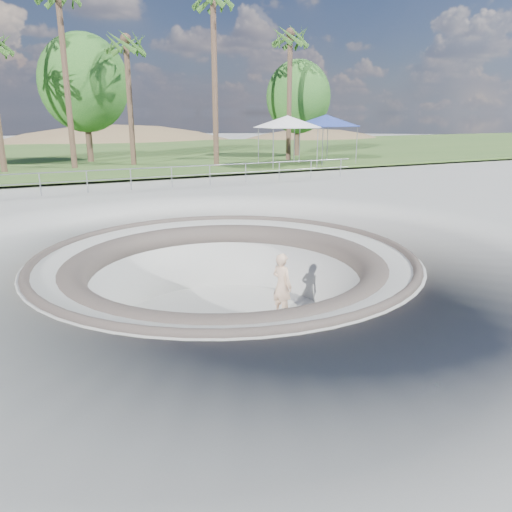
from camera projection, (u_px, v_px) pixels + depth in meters
name	position (u px, v px, depth m)	size (l,w,h in m)	color
ground	(225.00, 256.00, 13.50)	(180.00, 180.00, 0.00)	#A2A39E
skate_bowl	(227.00, 318.00, 14.00)	(14.00, 14.00, 4.10)	#A2A39E
grass_strip	(78.00, 155.00, 42.97)	(180.00, 36.00, 0.12)	#3B5E25
distant_hills	(92.00, 196.00, 66.65)	(103.20, 45.00, 28.60)	brown
safety_railing	(131.00, 179.00, 23.73)	(25.00, 0.06, 1.03)	gray
skateboard	(282.00, 317.00, 14.12)	(0.79, 0.46, 0.08)	#96653C
skater	(282.00, 285.00, 13.86)	(0.67, 0.44, 1.84)	beige
canopy_white	(287.00, 122.00, 33.10)	(6.44, 6.44, 3.29)	gray
canopy_blue	(326.00, 120.00, 34.94)	(6.56, 6.56, 3.34)	gray
palm_d	(126.00, 47.00, 32.39)	(2.60, 2.60, 8.98)	brown
palm_e	(213.00, 3.00, 30.98)	(2.60, 2.60, 11.58)	brown
palm_f	(290.00, 41.00, 35.70)	(2.60, 2.60, 9.86)	brown
bushy_tree_mid	(84.00, 83.00, 35.22)	(6.22, 5.65, 8.97)	brown
bushy_tree_right	(298.00, 97.00, 40.76)	(5.36, 4.88, 7.74)	brown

